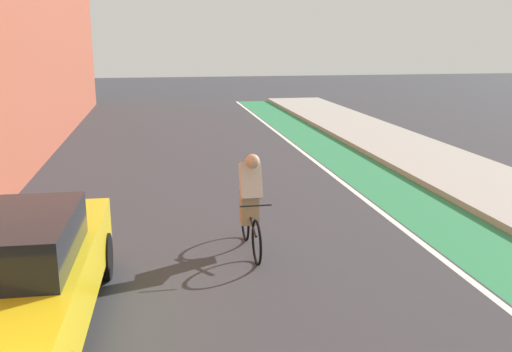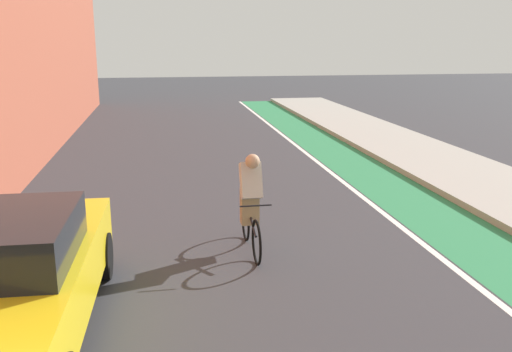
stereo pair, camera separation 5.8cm
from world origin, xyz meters
The scene contains 6 objects.
ground_plane centered at (0.00, 14.50, 0.00)m, with size 81.40×81.40×0.00m, color #38383D.
bike_lane_paint centered at (3.56, 16.50, 0.00)m, with size 1.60×37.00×0.00m, color #2D8451.
lane_divider_stripe centered at (2.66, 16.50, 0.00)m, with size 0.12×37.00×0.00m, color white.
sidewalk_right centered at (5.79, 16.50, 0.07)m, with size 2.85×37.00×0.14m, color #A8A59E.
parked_sedan_yellow_cab centered at (-3.31, 11.24, 0.78)m, with size 2.01×4.27×1.53m.
cyclist_trailing centered at (-0.21, 13.48, 0.81)m, with size 0.48×1.75×1.63m.
Camera 1 is at (-1.59, 5.25, 3.31)m, focal length 38.99 mm.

